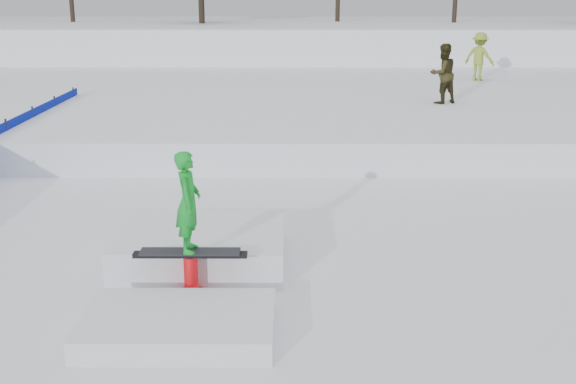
{
  "coord_description": "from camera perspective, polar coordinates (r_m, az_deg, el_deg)",
  "views": [
    {
      "loc": [
        0.55,
        -9.01,
        4.26
      ],
      "look_at": [
        0.5,
        2.0,
        1.1
      ],
      "focal_mm": 45.0,
      "sensor_mm": 36.0,
      "label": 1
    }
  ],
  "objects": [
    {
      "name": "ground",
      "position": [
        9.99,
        -2.96,
        -9.27
      ],
      "size": [
        120.0,
        120.0,
        0.0
      ],
      "primitive_type": "plane",
      "color": "white"
    },
    {
      "name": "snow_berm",
      "position": [
        39.14,
        -0.54,
        11.53
      ],
      "size": [
        60.0,
        14.0,
        2.4
      ],
      "primitive_type": "cube",
      "color": "white",
      "rests_on": "ground"
    },
    {
      "name": "snow_midrise",
      "position": [
        25.32,
        -0.98,
        7.24
      ],
      "size": [
        50.0,
        18.0,
        0.8
      ],
      "primitive_type": "cube",
      "color": "white",
      "rests_on": "ground"
    },
    {
      "name": "walker_olive",
      "position": [
        22.51,
        12.14,
        9.13
      ],
      "size": [
        1.08,
        0.99,
        1.79
      ],
      "primitive_type": "imported",
      "rotation": [
        0.0,
        0.0,
        3.59
      ],
      "color": "black",
      "rests_on": "snow_midrise"
    },
    {
      "name": "walker_ygreen",
      "position": [
        28.39,
        14.89,
        10.3
      ],
      "size": [
        1.31,
        1.23,
        1.78
      ],
      "primitive_type": "imported",
      "rotation": [
        0.0,
        0.0,
        2.48
      ],
      "color": "olive",
      "rests_on": "snow_midrise"
    },
    {
      "name": "jib_rail_feature",
      "position": [
        10.88,
        -7.26,
        -5.44
      ],
      "size": [
        2.6,
        4.4,
        2.11
      ],
      "color": "white",
      "rests_on": "ground"
    }
  ]
}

